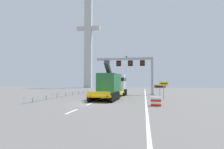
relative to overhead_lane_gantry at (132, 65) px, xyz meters
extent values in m
plane|color=slate|center=(-3.82, -14.73, -5.54)|extent=(112.00, 112.00, 0.00)
cube|color=silver|center=(-3.65, -20.73, -5.53)|extent=(0.20, 2.60, 0.01)
cube|color=silver|center=(-3.65, -15.39, -5.53)|extent=(0.20, 2.60, 0.01)
cube|color=silver|center=(-3.65, -10.05, -5.53)|extent=(0.20, 2.60, 0.01)
cube|color=silver|center=(-3.65, -4.72, -5.53)|extent=(0.20, 2.60, 0.01)
cube|color=silver|center=(-3.65, 0.62, -5.53)|extent=(0.20, 2.60, 0.01)
cube|color=silver|center=(-3.65, 5.95, -5.53)|extent=(0.20, 2.60, 0.01)
cube|color=silver|center=(-3.65, 11.29, -5.53)|extent=(0.20, 2.60, 0.01)
cube|color=silver|center=(-3.65, 16.62, -5.53)|extent=(0.20, 2.60, 0.01)
cube|color=silver|center=(2.38, -2.73, -5.53)|extent=(0.20, 63.00, 0.01)
cube|color=#9EA0A5|center=(3.64, 0.00, -2.07)|extent=(0.40, 0.40, 6.93)
cube|color=slate|center=(3.64, 0.00, -5.50)|extent=(0.90, 0.90, 0.08)
cube|color=#9EA0A5|center=(-1.44, 0.00, 1.14)|extent=(10.56, 0.44, 0.44)
cube|color=#4C4C51|center=(-1.05, 0.00, 1.54)|extent=(0.28, 0.40, 0.28)
cube|color=black|center=(1.88, 0.00, 0.30)|extent=(0.89, 0.24, 1.04)
cube|color=#9EA0A5|center=(1.88, 0.00, 0.87)|extent=(0.08, 0.08, 0.16)
cube|color=red|center=(1.88, -0.13, 0.30)|extent=(0.55, 0.02, 0.55)
cube|color=red|center=(1.88, -0.13, 0.30)|extent=(0.55, 0.02, 0.55)
cube|color=black|center=(-0.33, 0.00, 0.30)|extent=(0.89, 0.24, 1.04)
cube|color=#9EA0A5|center=(-0.33, 0.00, 0.87)|extent=(0.08, 0.08, 0.16)
cube|color=red|center=(-0.33, -0.13, 0.30)|extent=(0.55, 0.02, 0.55)
cube|color=red|center=(-0.33, -0.13, 0.30)|extent=(0.55, 0.02, 0.55)
cube|color=black|center=(-2.54, 0.00, 0.30)|extent=(0.89, 0.24, 1.04)
cube|color=#9EA0A5|center=(-2.54, 0.00, 0.87)|extent=(0.08, 0.08, 0.16)
cube|color=red|center=(-2.54, -0.13, 0.30)|extent=(0.55, 0.02, 0.55)
cube|color=red|center=(-2.54, -0.13, 0.30)|extent=(0.55, 0.02, 0.55)
cube|color=black|center=(-4.75, 0.00, 0.30)|extent=(0.89, 0.24, 1.04)
cube|color=#9EA0A5|center=(-4.75, 0.00, 0.87)|extent=(0.08, 0.08, 0.16)
cube|color=red|center=(-4.75, -0.13, 0.30)|extent=(0.55, 0.02, 0.55)
cube|color=red|center=(-4.75, -0.13, 0.30)|extent=(0.55, 0.02, 0.55)
cube|color=yellow|center=(-2.69, -9.25, -4.81)|extent=(3.19, 10.50, 0.24)
cube|color=yellow|center=(-2.89, -14.53, -4.44)|extent=(2.66, 0.18, 0.44)
cylinder|color=black|center=(-4.21, -13.70, -4.99)|extent=(0.36, 1.11, 1.10)
cylinder|color=black|center=(-1.51, -13.80, -4.99)|extent=(0.36, 1.11, 1.10)
cylinder|color=black|center=(-4.17, -12.65, -4.99)|extent=(0.36, 1.11, 1.10)
cylinder|color=black|center=(-1.47, -12.75, -4.99)|extent=(0.36, 1.11, 1.10)
cylinder|color=black|center=(-4.13, -11.60, -4.99)|extent=(0.36, 1.11, 1.10)
cylinder|color=black|center=(-1.43, -11.70, -4.99)|extent=(0.36, 1.11, 1.10)
cylinder|color=black|center=(-4.09, -10.55, -4.99)|extent=(0.36, 1.11, 1.10)
cylinder|color=black|center=(-1.39, -10.65, -4.99)|extent=(0.36, 1.11, 1.10)
cylinder|color=black|center=(-4.05, -9.50, -4.99)|extent=(0.36, 1.11, 1.10)
cylinder|color=black|center=(-1.35, -9.60, -4.99)|extent=(0.36, 1.11, 1.10)
cube|color=silver|center=(-2.42, -2.16, -3.44)|extent=(2.70, 3.30, 3.10)
cube|color=black|center=(-2.42, -2.16, -2.74)|extent=(2.72, 3.32, 0.60)
cylinder|color=black|center=(-3.67, -1.23, -4.99)|extent=(0.38, 1.11, 1.10)
cylinder|color=black|center=(-1.10, -1.33, -4.99)|extent=(0.38, 1.11, 1.10)
cylinder|color=black|center=(-3.75, -3.23, -4.99)|extent=(0.38, 1.11, 1.10)
cylinder|color=black|center=(-1.18, -3.32, -4.99)|extent=(0.38, 1.11, 1.10)
cube|color=#236638|center=(-2.67, -8.85, -3.34)|extent=(2.60, 5.81, 2.70)
cube|color=#2D2D33|center=(-2.71, -9.71, -1.39)|extent=(0.67, 2.96, 2.29)
cube|color=red|center=(-3.87, -14.53, -4.74)|extent=(0.20, 0.07, 0.12)
cube|color=red|center=(-1.91, -14.60, -4.74)|extent=(0.20, 0.07, 0.12)
cylinder|color=#9EA0A5|center=(4.81, -8.71, -4.33)|extent=(0.10, 0.10, 2.41)
cube|color=yellow|center=(4.81, -8.77, -3.39)|extent=(1.22, 0.06, 0.52)
cube|color=black|center=(4.81, -8.81, -3.39)|extent=(0.88, 0.01, 0.12)
cylinder|color=#9EA0A5|center=(4.54, -5.62, -4.59)|extent=(0.10, 0.10, 1.89)
cube|color=brown|center=(4.54, -5.68, -3.87)|extent=(1.68, 0.06, 0.45)
cube|color=black|center=(4.54, -5.72, -3.87)|extent=(1.21, 0.01, 0.12)
cube|color=red|center=(3.34, -16.04, -5.42)|extent=(1.06, 0.64, 0.23)
cube|color=white|center=(3.34, -16.04, -5.20)|extent=(1.06, 0.64, 0.22)
cube|color=red|center=(3.34, -16.04, -4.97)|extent=(1.06, 0.64, 0.23)
cube|color=white|center=(3.34, -16.04, -4.75)|extent=(1.06, 0.64, 0.23)
cube|color=#999EA3|center=(-10.67, -4.11, -4.94)|extent=(0.04, 25.22, 0.32)
cube|color=#999EA3|center=(-10.61, -15.15, -5.24)|extent=(0.10, 0.10, 0.60)
cube|color=#999EA3|center=(-10.61, -12.00, -5.24)|extent=(0.10, 0.10, 0.60)
cube|color=#999EA3|center=(-10.61, -8.84, -5.24)|extent=(0.10, 0.10, 0.60)
cube|color=#999EA3|center=(-10.61, -5.69, -5.24)|extent=(0.10, 0.10, 0.60)
cube|color=#999EA3|center=(-10.61, -2.54, -5.24)|extent=(0.10, 0.10, 0.60)
cube|color=#999EA3|center=(-10.61, 0.62, -5.24)|extent=(0.10, 0.10, 0.60)
cube|color=#999EA3|center=(-10.61, 3.77, -5.24)|extent=(0.10, 0.10, 0.60)
cube|color=#999EA3|center=(-10.61, 6.92, -5.24)|extent=(0.10, 0.10, 0.60)
cube|color=#B7B7B2|center=(-19.13, 35.40, 13.09)|extent=(2.80, 2.00, 37.26)
cube|color=#B7B7B2|center=(-19.13, 35.40, 17.57)|extent=(9.00, 1.60, 1.40)
camera|label=1|loc=(2.18, -35.59, -3.08)|focal=30.61mm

